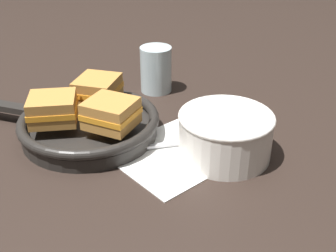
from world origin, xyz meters
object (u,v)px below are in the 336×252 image
(soup_bowl, at_px, (225,132))
(spoon, at_px, (199,139))
(drinking_glass, at_px, (156,69))
(sandwich_near_left, at_px, (111,113))
(sandwich_far_left, at_px, (53,109))
(sandwich_near_right, at_px, (98,90))
(skillet, at_px, (89,125))

(soup_bowl, bearing_deg, spoon, 93.15)
(drinking_glass, bearing_deg, spoon, -114.18)
(sandwich_near_left, height_order, sandwich_far_left, same)
(sandwich_near_right, distance_m, drinking_glass, 0.18)
(soup_bowl, bearing_deg, sandwich_far_left, 127.62)
(soup_bowl, relative_size, drinking_glass, 1.57)
(spoon, relative_size, sandwich_near_right, 1.36)
(spoon, xyz_separation_m, drinking_glass, (0.10, 0.22, 0.04))
(sandwich_near_right, bearing_deg, sandwich_near_left, -113.24)
(sandwich_near_left, bearing_deg, sandwich_near_right, 66.76)
(sandwich_far_left, height_order, drinking_glass, drinking_glass)
(spoon, bearing_deg, skillet, 157.74)
(spoon, xyz_separation_m, sandwich_near_right, (-0.07, 0.19, 0.06))
(spoon, distance_m, sandwich_near_right, 0.21)
(spoon, bearing_deg, sandwich_near_left, 169.65)
(sandwich_near_left, relative_size, sandwich_near_right, 0.95)
(sandwich_near_left, bearing_deg, skillet, 97.47)
(sandwich_near_right, height_order, drinking_glass, drinking_glass)
(soup_bowl, distance_m, sandwich_near_left, 0.19)
(skillet, relative_size, sandwich_near_right, 3.12)
(drinking_glass, bearing_deg, sandwich_far_left, -171.61)
(skillet, xyz_separation_m, sandwich_near_right, (0.05, 0.03, 0.04))
(skillet, height_order, sandwich_near_right, sandwich_near_right)
(soup_bowl, height_order, drinking_glass, drinking_glass)
(sandwich_far_left, bearing_deg, skillet, -21.90)
(spoon, relative_size, drinking_glass, 1.47)
(soup_bowl, xyz_separation_m, drinking_glass, (0.10, 0.27, 0.01))
(soup_bowl, height_order, sandwich_near_right, sandwich_near_right)
(spoon, bearing_deg, sandwich_far_left, 164.35)
(soup_bowl, xyz_separation_m, sandwich_far_left, (-0.18, 0.23, 0.02))
(soup_bowl, relative_size, skillet, 0.47)
(spoon, relative_size, sandwich_near_left, 1.44)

